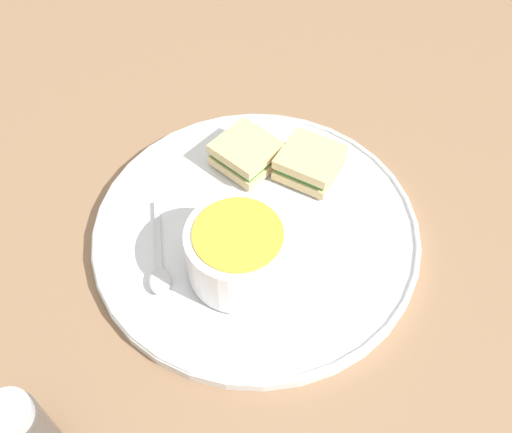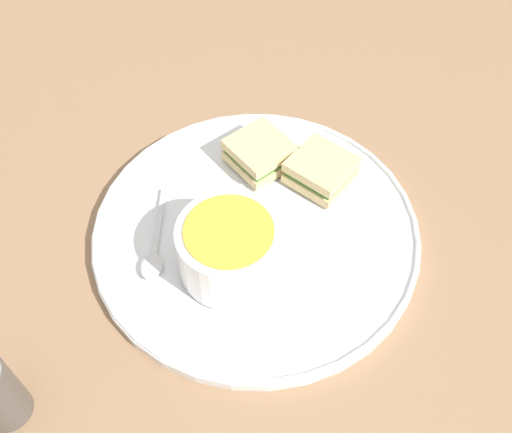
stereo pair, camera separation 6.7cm
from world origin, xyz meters
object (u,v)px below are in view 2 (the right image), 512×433
object	(u,v)px
soup_bowl	(230,249)
sandwich_half_far	(260,153)
sandwich_half_near	(321,170)
spoon	(153,258)

from	to	relation	value
soup_bowl	sandwich_half_far	bearing A→B (deg)	-150.89
soup_bowl	sandwich_half_near	bearing A→B (deg)	-179.05
spoon	sandwich_half_near	world-z (taller)	sandwich_half_near
sandwich_half_far	sandwich_half_near	bearing A→B (deg)	110.21
spoon	sandwich_half_near	bearing A→B (deg)	123.28
soup_bowl	sandwich_half_near	size ratio (longest dim) A/B	1.54
sandwich_half_far	spoon	bearing A→B (deg)	1.77
soup_bowl	spoon	world-z (taller)	soup_bowl
soup_bowl	sandwich_half_far	xyz separation A→B (m)	(-0.14, -0.08, -0.02)
soup_bowl	sandwich_half_far	size ratio (longest dim) A/B	1.39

